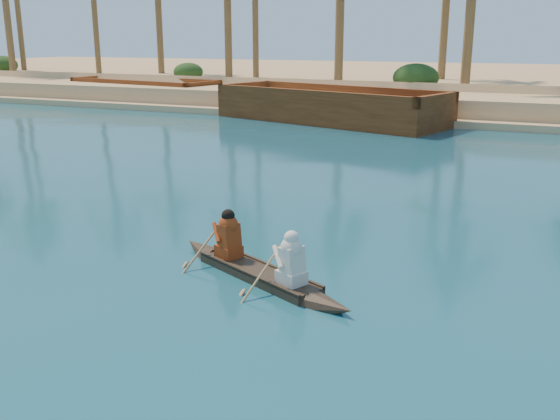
% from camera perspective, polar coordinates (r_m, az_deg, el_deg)
% --- Properties ---
extents(ground, '(160.00, 160.00, 0.00)m').
position_cam_1_polar(ground, '(10.65, 12.41, -8.93)').
color(ground, '#0C344F').
rests_on(ground, ground).
extents(sandy_embankment, '(150.00, 51.00, 1.50)m').
position_cam_1_polar(sandy_embankment, '(56.59, 22.89, 10.43)').
color(sandy_embankment, tan).
rests_on(sandy_embankment, ground).
extents(shrub_cluster, '(100.00, 6.00, 2.40)m').
position_cam_1_polar(shrub_cluster, '(41.21, 22.13, 10.00)').
color(shrub_cluster, '#1B3915').
rests_on(shrub_cluster, ground).
extents(canoe, '(4.57, 2.55, 1.31)m').
position_cam_1_polar(canoe, '(11.64, -2.00, -5.07)').
color(canoe, '#35291D').
rests_on(canoe, ground).
extents(barge_left, '(11.54, 5.39, 1.85)m').
position_cam_1_polar(barge_left, '(45.64, -12.29, 10.49)').
color(barge_left, brown).
rests_on(barge_left, ground).
extents(barge_mid, '(13.27, 7.46, 2.10)m').
position_cam_1_polar(barge_mid, '(33.74, 4.55, 9.30)').
color(barge_mid, brown).
rests_on(barge_mid, ground).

